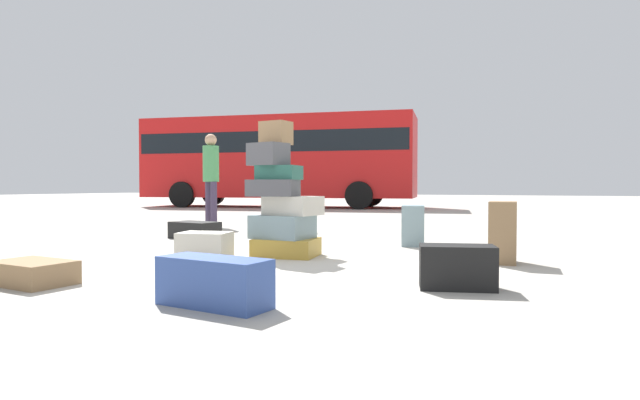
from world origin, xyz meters
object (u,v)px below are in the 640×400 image
Objects in this scene: suitcase_black_left_side at (195,230)px; suitcase_cream_foreground_far at (205,246)px; suitcase_brown_upright_blue at (503,232)px; person_bearded_onlooker at (211,171)px; suitcase_navy_white_trunk at (214,282)px; person_tourist_with_camera at (281,173)px; parked_bus at (279,156)px; suitcase_brown_right_side at (32,273)px; suitcase_tower at (282,205)px; suitcase_slate_behind_tower at (413,225)px; suitcase_black_foreground_near at (457,267)px.

suitcase_black_left_side is 2.19m from suitcase_cream_foreground_far.
person_bearded_onlooker is at bearing 149.62° from suitcase_brown_upright_blue.
person_tourist_with_camera is (-2.53, 5.64, 0.83)m from suitcase_navy_white_trunk.
suitcase_navy_white_trunk is (2.74, -3.42, 0.03)m from suitcase_black_left_side.
person_tourist_with_camera is 0.17× the size of parked_bus.
suitcase_brown_upright_blue reaches higher than suitcase_brown_right_side.
suitcase_brown_upright_blue is 4.13m from suitcase_brown_right_side.
person_tourist_with_camera reaches higher than suitcase_navy_white_trunk.
suitcase_navy_white_trunk is at bearing -122.28° from suitcase_brown_upright_blue.
person_bearded_onlooker is at bearing 129.09° from suitcase_black_left_side.
suitcase_tower is 2.34m from suitcase_black_left_side.
suitcase_cream_foreground_far is at bearing -74.76° from parked_bus.
suitcase_slate_behind_tower is 4.27m from suitcase_brown_right_side.
suitcase_tower is 2.39× the size of suitcase_brown_right_side.
suitcase_black_left_side is 1.11× the size of suitcase_brown_right_side.
suitcase_slate_behind_tower is 0.69× the size of suitcase_navy_white_trunk.
person_tourist_with_camera is at bearing 133.96° from suitcase_slate_behind_tower.
suitcase_black_left_side is 3.52m from suitcase_brown_right_side.
suitcase_tower is at bearing -17.13° from person_bearded_onlooker.
suitcase_slate_behind_tower is 1.01× the size of suitcase_cream_foreground_far.
suitcase_black_foreground_near is at bearing -24.32° from suitcase_cream_foreground_far.
suitcase_black_foreground_near is 1.07× the size of suitcase_cream_foreground_far.
suitcase_navy_white_trunk is 0.07× the size of parked_bus.
suitcase_tower is 0.91m from suitcase_cream_foreground_far.
suitcase_cream_foreground_far is 4.17m from person_tourist_with_camera.
suitcase_navy_white_trunk is at bearing 3.23° from suitcase_brown_right_side.
suitcase_cream_foreground_far is 0.05× the size of parked_bus.
suitcase_black_left_side is 0.40× the size of person_bearded_onlooker.
suitcase_black_left_side is (-4.23, 0.74, -0.18)m from suitcase_brown_upright_blue.
suitcase_brown_right_side is (-3.19, -2.62, -0.21)m from suitcase_brown_upright_blue.
suitcase_slate_behind_tower is at bearing 94.95° from suitcase_black_foreground_near.
suitcase_navy_white_trunk is at bearing -64.97° from suitcase_cream_foreground_far.
suitcase_slate_behind_tower is at bearing 91.81° from suitcase_navy_white_trunk.
person_bearded_onlooker is 0.17× the size of parked_bus.
suitcase_tower is 3.83m from person_tourist_with_camera.
suitcase_navy_white_trunk is at bearing -26.59° from person_bearded_onlooker.
person_bearded_onlooker is at bearing 112.06° from suitcase_cream_foreground_far.
suitcase_tower is 2.33m from suitcase_black_foreground_near.
suitcase_brown_upright_blue reaches higher than suitcase_black_foreground_near.
person_tourist_with_camera is at bearing -71.26° from parked_bus.
person_tourist_with_camera is at bearing 118.16° from suitcase_tower.
suitcase_black_left_side is at bearing 166.82° from suitcase_brown_upright_blue.
suitcase_black_foreground_near is 0.88× the size of suitcase_brown_right_side.
suitcase_slate_behind_tower is 0.94× the size of suitcase_black_foreground_near.
suitcase_tower is at bearing -138.02° from suitcase_slate_behind_tower.
suitcase_cream_foreground_far is at bearing -142.01° from suitcase_slate_behind_tower.
suitcase_slate_behind_tower reaches higher than suitcase_black_foreground_near.
person_tourist_with_camera reaches higher than suitcase_brown_upright_blue.
suitcase_black_left_side is 4.38m from suitcase_navy_white_trunk.
suitcase_tower is at bearing 136.25° from suitcase_black_foreground_near.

